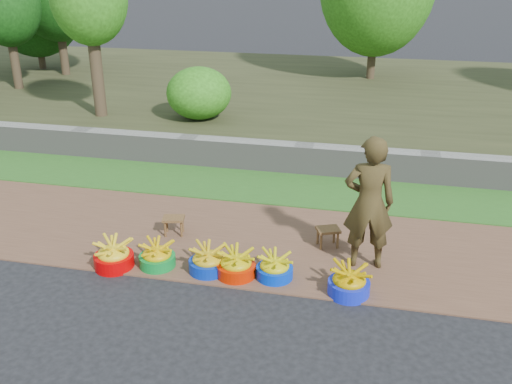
% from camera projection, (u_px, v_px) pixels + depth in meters
% --- Properties ---
extents(ground_plane, '(120.00, 120.00, 0.00)m').
position_uv_depth(ground_plane, '(255.00, 292.00, 6.91)').
color(ground_plane, black).
rests_on(ground_plane, ground).
extents(dirt_shoulder, '(80.00, 2.50, 0.02)m').
position_uv_depth(dirt_shoulder, '(274.00, 243.00, 8.03)').
color(dirt_shoulder, brown).
rests_on(dirt_shoulder, ground).
extents(grass_verge, '(80.00, 1.50, 0.04)m').
position_uv_depth(grass_verge, '(296.00, 189.00, 9.82)').
color(grass_verge, '#2D6420').
rests_on(grass_verge, ground).
extents(retaining_wall, '(80.00, 0.35, 0.55)m').
position_uv_depth(retaining_wall, '(304.00, 159.00, 10.48)').
color(retaining_wall, gray).
rests_on(retaining_wall, ground).
extents(earth_bank, '(80.00, 10.00, 0.50)m').
position_uv_depth(earth_bank, '(331.00, 98.00, 14.89)').
color(earth_bank, '#34371D').
rests_on(earth_bank, ground).
extents(basin_a, '(0.51, 0.51, 0.38)m').
position_uv_depth(basin_a, '(114.00, 256.00, 7.38)').
color(basin_a, '#C10002').
rests_on(basin_a, ground).
extents(basin_b, '(0.47, 0.47, 0.35)m').
position_uv_depth(basin_b, '(157.00, 256.00, 7.39)').
color(basin_b, '#097F2B').
rests_on(basin_b, ground).
extents(basin_c, '(0.49, 0.49, 0.37)m').
position_uv_depth(basin_c, '(208.00, 261.00, 7.26)').
color(basin_c, '#0629AF').
rests_on(basin_c, ground).
extents(basin_d, '(0.50, 0.50, 0.37)m').
position_uv_depth(basin_d, '(236.00, 265.00, 7.17)').
color(basin_d, red).
rests_on(basin_d, ground).
extents(basin_e, '(0.46, 0.46, 0.34)m').
position_uv_depth(basin_e, '(275.00, 268.00, 7.13)').
color(basin_e, '#0030D6').
rests_on(basin_e, ground).
extents(basin_f, '(0.50, 0.50, 0.37)m').
position_uv_depth(basin_f, '(349.00, 282.00, 6.79)').
color(basin_f, '#1223D9').
rests_on(basin_f, ground).
extents(stool_left, '(0.35, 0.29, 0.27)m').
position_uv_depth(stool_left, '(174.00, 221.00, 8.18)').
color(stool_left, brown).
rests_on(stool_left, dirt_shoulder).
extents(stool_right, '(0.38, 0.34, 0.27)m').
position_uv_depth(stool_right, '(328.00, 232.00, 7.85)').
color(stool_right, brown).
rests_on(stool_right, dirt_shoulder).
extents(vendor_woman, '(0.70, 0.51, 1.76)m').
position_uv_depth(vendor_woman, '(369.00, 203.00, 7.13)').
color(vendor_woman, black).
rests_on(vendor_woman, dirt_shoulder).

